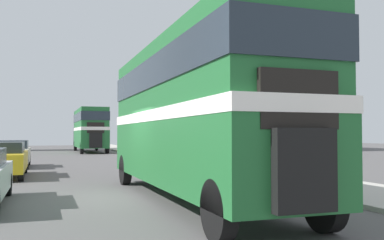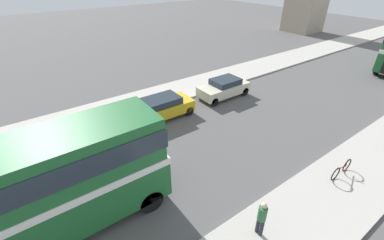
{
  "view_description": "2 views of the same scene",
  "coord_description": "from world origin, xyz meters",
  "views": [
    {
      "loc": [
        -2.19,
        -12.13,
        1.78
      ],
      "look_at": [
        1.61,
        -1.2,
        2.17
      ],
      "focal_mm": 40.0,
      "sensor_mm": 36.0,
      "label": 1
    },
    {
      "loc": [
        9.59,
        0.12,
        8.79
      ],
      "look_at": [
        0.0,
        7.05,
        1.7
      ],
      "focal_mm": 24.0,
      "sensor_mm": 36.0,
      "label": 2
    }
  ],
  "objects": [
    {
      "name": "sidewalk_right",
      "position": [
        6.75,
        0.0,
        0.06
      ],
      "size": [
        3.5,
        120.0,
        0.12
      ],
      "color": "#B7B2A8",
      "rests_on": "ground_plane"
    },
    {
      "name": "ground_plane",
      "position": [
        0.0,
        0.0,
        0.0
      ],
      "size": [
        120.0,
        120.0,
        0.0
      ],
      "primitive_type": "plane",
      "color": "#565454"
    },
    {
      "name": "car_parked_far",
      "position": [
        -3.79,
        12.82,
        0.76
      ],
      "size": [
        1.78,
        4.04,
        1.46
      ],
      "color": "beige",
      "rests_on": "ground_plane"
    },
    {
      "name": "bicycle_on_pavement",
      "position": [
        6.24,
        11.34,
        0.48
      ],
      "size": [
        0.05,
        1.76,
        0.78
      ],
      "color": "black",
      "rests_on": "sidewalk_right"
    },
    {
      "name": "shop_building_block",
      "position": [
        17.91,
        29.9,
        4.84
      ],
      "size": [
        17.25,
        10.75,
        9.69
      ],
      "color": "#999EA8",
      "rests_on": "ground_plane"
    },
    {
      "name": "car_parked_mid",
      "position": [
        -3.79,
        7.16,
        0.76
      ],
      "size": [
        1.82,
        4.59,
        1.46
      ],
      "color": "gold",
      "rests_on": "ground_plane"
    },
    {
      "name": "bus_distant",
      "position": [
        2.22,
        31.9,
        2.54
      ],
      "size": [
        2.57,
        10.29,
        4.28
      ],
      "color": "#1E602D",
      "rests_on": "ground_plane"
    },
    {
      "name": "double_decker_bus",
      "position": [
        1.61,
        -1.22,
        2.5
      ],
      "size": [
        2.38,
        10.58,
        4.2
      ],
      "color": "#1E602D",
      "rests_on": "ground_plane"
    },
    {
      "name": "pedestrian_walking",
      "position": [
        6.09,
        5.76,
        1.03
      ],
      "size": [
        0.33,
        0.33,
        1.61
      ],
      "color": "#282833",
      "rests_on": "sidewalk_right"
    }
  ]
}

